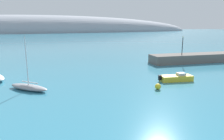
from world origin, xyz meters
name	(u,v)px	position (x,y,z in m)	size (l,w,h in m)	color
breakwater_rocks	(194,58)	(20.49, 32.26, 0.96)	(20.73, 4.38, 1.92)	#66605B
distant_ridge	(39,32)	(-3.75, 233.54, 0.00)	(374.23, 60.20, 36.04)	#999EA8
sailboat_grey_near_shore	(29,87)	(-14.92, 23.72, 0.41)	(5.39, 5.51, 6.94)	gray
motorboat_yellow_alongside_breakwater	(176,78)	(6.20, 20.29, 0.46)	(5.43, 2.62, 1.24)	yellow
mooring_buoy_yellow	(158,87)	(1.10, 17.61, 0.40)	(0.81, 0.81, 0.81)	yellow
harbor_lamp_post	(183,43)	(16.49, 31.68, 4.46)	(0.36, 0.36, 4.09)	black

